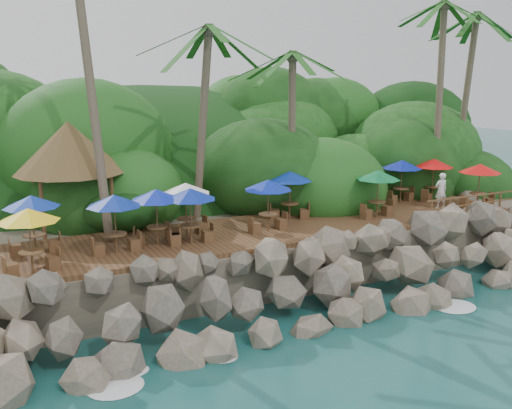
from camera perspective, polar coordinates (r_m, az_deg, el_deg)
name	(u,v)px	position (r m, az deg, el deg)	size (l,w,h in m)	color
ground	(333,333)	(20.49, 7.76, -12.66)	(140.00, 140.00, 0.00)	#19514F
land_base	(180,210)	(33.83, -7.64, -0.57)	(32.00, 25.20, 2.10)	gray
jungle_hill	(145,203)	(41.05, -11.05, 0.15)	(44.80, 28.00, 15.40)	#143811
seawall	(304,284)	(21.58, 4.83, -7.93)	(29.00, 4.00, 2.30)	gray
terrace	(256,232)	(24.58, 0.00, -2.73)	(26.00, 5.00, 0.20)	brown
jungle_foliage	(186,231)	(33.17, -7.02, -2.69)	(44.00, 16.00, 12.00)	#143811
foam_line	(329,329)	(20.70, 7.28, -12.28)	(25.20, 0.80, 0.06)	white
palapa	(69,147)	(25.59, -18.20, 5.44)	(4.70, 4.70, 4.60)	brown
dining_clusters	(267,187)	(24.29, 1.11, 1.79)	(23.03, 5.14, 2.22)	brown
railing	(492,200)	(29.69, 22.54, 0.38)	(8.30, 0.10, 1.00)	brown
waiter	(441,191)	(29.77, 18.01, 1.33)	(0.65, 0.43, 1.79)	white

